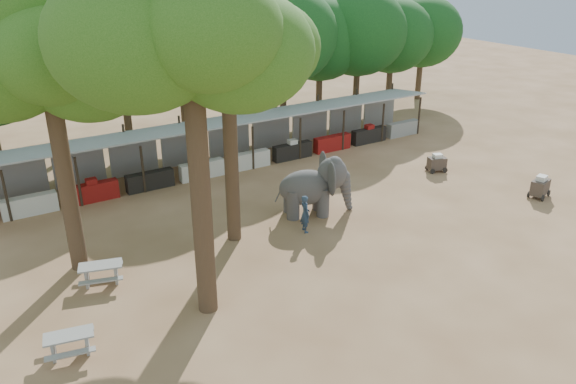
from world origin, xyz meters
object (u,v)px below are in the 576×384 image
handler (305,214)px  picnic_table_far (101,271)px  yard_tree_back (220,25)px  cart_back (437,163)px  yard_tree_center (182,22)px  yard_tree_left (37,45)px  picnic_table_near (70,341)px  elephant (315,186)px  cart_front (540,186)px

handler → picnic_table_far: 8.43m
yard_tree_back → cart_back: size_ratio=9.72×
yard_tree_center → yard_tree_back: (3.00, 4.00, -0.67)m
cart_back → yard_tree_left: bearing=-162.4°
yard_tree_left → picnic_table_near: 9.40m
yard_tree_left → handler: (8.97, -2.22, -7.37)m
yard_tree_center → yard_tree_left: bearing=121.0°
yard_tree_left → picnic_table_far: size_ratio=6.09×
yard_tree_back → picnic_table_near: size_ratio=7.02×
yard_tree_center → elephant: 11.52m
yard_tree_left → cart_back: 20.39m
yard_tree_back → cart_back: (12.88, 0.92, -8.05)m
yard_tree_left → yard_tree_back: bearing=-9.5°
yard_tree_left → cart_back: yard_tree_left is taller
cart_back → handler: bearing=-149.9°
yard_tree_back → cart_front: size_ratio=8.87×
cart_back → yard_tree_back: bearing=-158.0°
cart_front → handler: bearing=149.4°
handler → cart_back: (9.91, 2.14, -0.34)m
yard_tree_center → handler: bearing=25.0°
yard_tree_back → handler: bearing=-22.3°
handler → cart_back: size_ratio=1.41×
elephant → handler: bearing=-116.9°
yard_tree_back → handler: (2.97, -1.22, -7.72)m
picnic_table_near → picnic_table_far: bearing=73.3°
picnic_table_near → picnic_table_far: (1.82, 3.43, 0.03)m
yard_tree_center → yard_tree_back: 5.04m
picnic_table_far → cart_back: bearing=21.5°
yard_tree_left → cart_front: yard_tree_left is taller
yard_tree_center → elephant: (7.36, 4.07, -7.88)m
elephant → cart_back: (8.52, 0.85, -0.84)m
yard_tree_center → handler: (5.97, 2.78, -8.38)m
elephant → handler: size_ratio=2.17×
elephant → picnic_table_far: 9.87m
yard_tree_center → handler: yard_tree_center is taller
yard_tree_back → cart_front: 17.17m
yard_tree_left → yard_tree_back: size_ratio=0.97×
cart_front → cart_back: size_ratio=1.10×
picnic_table_near → cart_front: (21.88, 0.01, 0.08)m
cart_front → yard_tree_center: bearing=163.1°
yard_tree_left → elephant: bearing=-5.1°
picnic_table_near → yard_tree_back: bearing=41.1°
elephant → cart_front: size_ratio=2.79×
picnic_table_near → cart_back: size_ratio=1.38×
yard_tree_left → picnic_table_near: yard_tree_left is taller
elephant → cart_front: 11.12m
elephant → picnic_table_near: 12.40m
yard_tree_back → picnic_table_far: 9.75m
elephant → picnic_table_far: bearing=-155.0°
picnic_table_near → cart_front: bearing=11.3°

